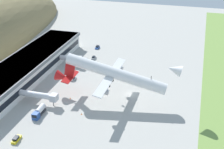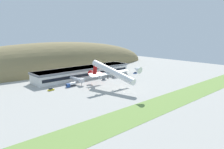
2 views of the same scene
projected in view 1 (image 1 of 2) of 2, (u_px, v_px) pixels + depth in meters
ground_plane at (132, 94)px, 140.34m from camera, size 351.50×351.50×0.00m
terminal_building at (25, 68)px, 153.22m from camera, size 97.39×20.16×9.29m
jetway_0 at (40, 95)px, 131.34m from camera, size 3.38×17.40×5.43m
jetway_1 at (72, 59)px, 167.25m from camera, size 3.38×12.19×5.43m
cargo_airplane at (113, 74)px, 130.31m from camera, size 37.27×54.87×15.71m
service_car_0 at (94, 58)px, 176.98m from camera, size 4.26×1.64×1.51m
service_car_1 at (73, 79)px, 152.97m from camera, size 4.19×1.86×1.61m
service_car_2 at (16, 139)px, 109.95m from camera, size 4.65×1.97×1.69m
service_car_3 at (97, 47)px, 191.82m from camera, size 4.55×2.07×1.60m
fuel_truck at (39, 112)px, 124.52m from camera, size 8.48×2.63×3.17m
box_truck at (84, 63)px, 168.55m from camera, size 7.80×2.24×3.02m
traffic_cone_0 at (70, 98)px, 136.61m from camera, size 0.52×0.52×0.58m
traffic_cone_1 at (82, 114)px, 125.36m from camera, size 0.52×0.52×0.58m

